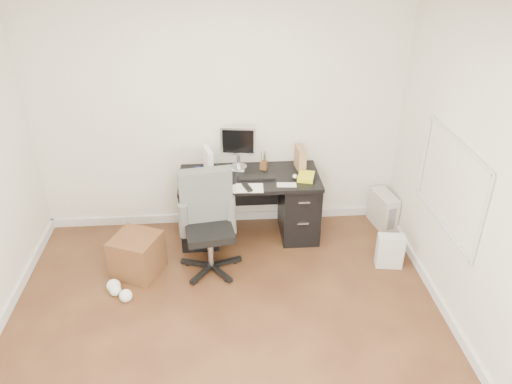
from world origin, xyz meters
TOP-DOWN VIEW (x-y plane):
  - ground at (0.00, 0.00)m, footprint 4.00×4.00m
  - room_shell at (0.03, 0.03)m, footprint 4.02×4.02m
  - desk at (0.30, 1.65)m, footprint 1.50×0.70m
  - loose_papers at (0.10, 1.60)m, footprint 1.10×0.60m
  - lcd_monitor at (0.19, 1.87)m, footprint 0.41×0.27m
  - keyboard at (0.37, 1.61)m, footprint 0.40×0.14m
  - computer_mouse at (0.77, 1.55)m, footprint 0.07×0.07m
  - travel_mug at (-0.24, 1.56)m, footprint 0.07×0.07m
  - white_binder at (-0.13, 1.78)m, footprint 0.17×0.26m
  - magazine_file at (0.87, 1.80)m, footprint 0.13×0.23m
  - pen_cup at (0.47, 1.82)m, footprint 0.12×0.12m
  - yellow_book at (0.90, 1.56)m, footprint 0.24×0.27m
  - paper_remote at (0.28, 1.39)m, footprint 0.29×0.24m
  - office_chair at (-0.14, 1.05)m, footprint 0.67×0.67m
  - pc_tower at (1.86, 1.74)m, footprint 0.26×0.44m
  - shopping_bag at (1.70, 0.97)m, footprint 0.29×0.23m
  - wicker_basket at (-0.87, 1.05)m, footprint 0.56×0.56m
  - desk_printer at (0.91, 1.63)m, footprint 0.43×0.40m

SIDE VIEW (x-z plane):
  - ground at x=0.00m, z-range 0.00..0.00m
  - desk_printer at x=0.91m, z-range 0.00..0.20m
  - shopping_bag at x=1.70m, z-range 0.00..0.36m
  - pc_tower at x=1.86m, z-range 0.00..0.41m
  - wicker_basket at x=-0.87m, z-range 0.00..0.43m
  - desk at x=0.30m, z-range 0.02..0.77m
  - office_chair at x=-0.14m, z-range 0.00..1.06m
  - loose_papers at x=0.10m, z-range 0.75..0.75m
  - keyboard at x=0.37m, z-range 0.75..0.77m
  - paper_remote at x=0.28m, z-range 0.75..0.77m
  - yellow_book at x=0.90m, z-range 0.75..0.79m
  - computer_mouse at x=0.77m, z-range 0.75..0.81m
  - travel_mug at x=-0.24m, z-range 0.75..0.91m
  - pen_cup at x=0.47m, z-range 0.75..0.97m
  - magazine_file at x=0.87m, z-range 0.75..1.00m
  - white_binder at x=-0.13m, z-range 0.75..1.03m
  - lcd_monitor at x=0.19m, z-range 0.75..1.23m
  - room_shell at x=0.03m, z-range 0.30..3.01m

